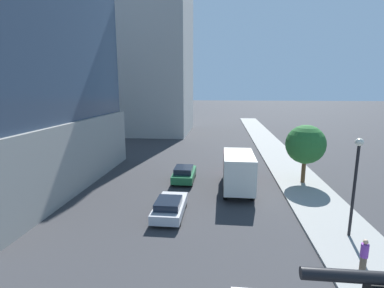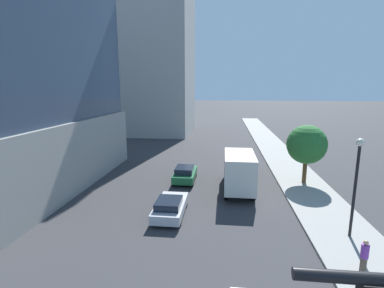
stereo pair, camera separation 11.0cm
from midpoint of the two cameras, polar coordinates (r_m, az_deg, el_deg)
name	(u,v)px [view 2 (the right image)]	position (r m, az deg, el deg)	size (l,w,h in m)	color
sidewalk	(318,203)	(23.59, 24.04, -10.77)	(4.25, 120.00, 0.15)	gray
construction_building	(150,37)	(57.20, -8.36, 20.37)	(16.21, 17.72, 41.24)	#B2AFA8
street_lamp	(357,173)	(18.16, 30.22, -5.11)	(0.44, 0.44, 5.69)	black
street_tree	(307,145)	(26.89, 22.07, -0.12)	(3.43, 3.43, 5.20)	brown
car_green	(185,174)	(26.43, -1.29, -5.95)	(1.87, 4.09, 1.44)	#1E6638
car_silver	(170,207)	(19.63, -4.24, -12.38)	(1.89, 4.31, 1.33)	#B7B7BC
box_truck	(239,169)	(24.15, 9.47, -4.97)	(2.38, 7.09, 3.33)	#B21E1E
pedestrian_purple_shirt	(364,257)	(15.89, 31.37, -18.73)	(0.34, 0.34, 1.67)	brown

